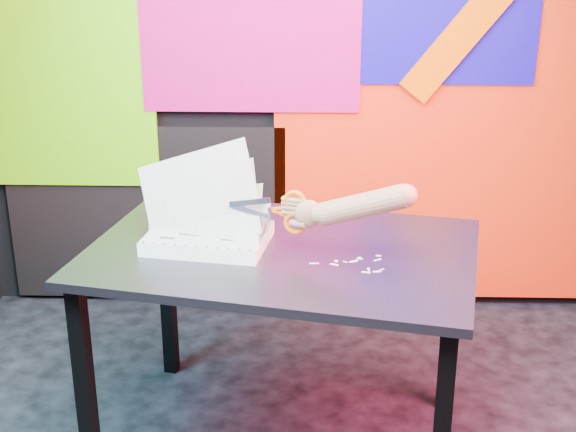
{
  "coord_description": "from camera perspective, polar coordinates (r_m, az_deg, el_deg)",
  "views": [
    {
      "loc": [
        0.02,
        -2.02,
        1.77
      ],
      "look_at": [
        -0.06,
        0.36,
        0.87
      ],
      "focal_mm": 50.0,
      "sensor_mm": 36.0,
      "label": 1
    }
  ],
  "objects": [
    {
      "name": "paper_clippings",
      "position": [
        2.5,
        4.94,
        -3.42
      ],
      "size": [
        0.23,
        0.14,
        0.0
      ],
      "color": "silver",
      "rests_on": "work_table"
    },
    {
      "name": "room",
      "position": [
        2.06,
        1.25,
        8.94
      ],
      "size": [
        3.01,
        3.01,
        2.71
      ],
      "color": "black",
      "rests_on": "ground"
    },
    {
      "name": "backdrop",
      "position": [
        3.57,
        2.4,
        7.54
      ],
      "size": [
        2.88,
        0.05,
        2.08
      ],
      "color": "red",
      "rests_on": "ground"
    },
    {
      "name": "work_table",
      "position": [
        2.64,
        -0.42,
        -4.02
      ],
      "size": [
        1.38,
        1.07,
        0.75
      ],
      "rotation": [
        0.0,
        0.0,
        -0.21
      ],
      "color": "black",
      "rests_on": "ground"
    },
    {
      "name": "printout_stack",
      "position": [
        2.64,
        -5.73,
        -1.35
      ],
      "size": [
        0.46,
        0.34,
        0.36
      ],
      "rotation": [
        0.0,
        0.0,
        -0.16
      ],
      "color": "white",
      "rests_on": "work_table"
    },
    {
      "name": "scissors",
      "position": [
        2.52,
        0.11,
        0.31
      ],
      "size": [
        0.25,
        0.09,
        0.15
      ],
      "rotation": [
        0.0,
        0.0,
        -0.31
      ],
      "color": "silver",
      "rests_on": "printout_stack"
    },
    {
      "name": "hand_forearm",
      "position": [
        2.45,
        4.7,
        0.68
      ],
      "size": [
        0.4,
        0.17,
        0.18
      ],
      "rotation": [
        0.0,
        0.0,
        -0.31
      ],
      "color": "brown",
      "rests_on": "work_table"
    }
  ]
}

